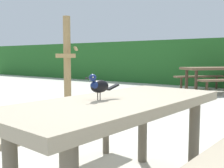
# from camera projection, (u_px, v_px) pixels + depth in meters

# --- Properties ---
(picnic_table_foreground) EXTENTS (1.83, 1.86, 0.74)m
(picnic_table_foreground) POSITION_uv_depth(u_px,v_px,m) (119.00, 124.00, 1.94)
(picnic_table_foreground) COLOR gray
(picnic_table_foreground) RESTS_ON ground
(bird_grackle) EXTENTS (0.11, 0.28, 0.18)m
(bird_grackle) POSITION_uv_depth(u_px,v_px,m) (98.00, 85.00, 1.87)
(bird_grackle) COLOR black
(bird_grackle) RESTS_ON picnic_table_foreground
(picnic_table_mid_left) EXTENTS (2.39, 2.39, 0.74)m
(picnic_table_mid_left) POSITION_uv_depth(u_px,v_px,m) (213.00, 73.00, 8.00)
(picnic_table_mid_left) COLOR brown
(picnic_table_mid_left) RESTS_ON ground
(stalk_post_left_side) EXTENTS (0.38, 0.54, 1.86)m
(stalk_post_left_side) POSITION_uv_depth(u_px,v_px,m) (67.00, 62.00, 5.51)
(stalk_post_left_side) COLOR #997A4C
(stalk_post_left_side) RESTS_ON ground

